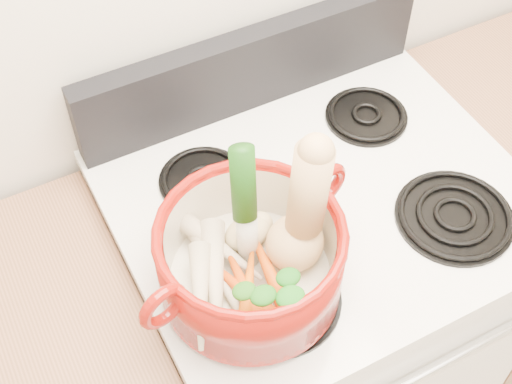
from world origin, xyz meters
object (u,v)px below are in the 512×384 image
leek (247,209)px  stove_body (309,320)px  squash (297,212)px  dutch_oven (250,260)px

leek → stove_body: bearing=38.7°
stove_body → squash: (-0.14, -0.13, 0.67)m
dutch_oven → leek: 0.10m
dutch_oven → stove_body: bearing=14.0°
dutch_oven → squash: size_ratio=1.17×
squash → leek: (-0.07, 0.04, 0.00)m
stove_body → leek: (-0.21, -0.08, 0.67)m
stove_body → dutch_oven: (-0.22, -0.12, 0.58)m
squash → leek: bearing=129.0°
leek → squash: bearing=-15.1°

